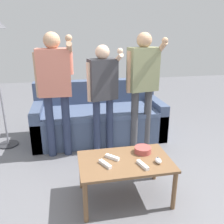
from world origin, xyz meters
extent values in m
plane|color=slate|center=(0.00, 0.00, 0.00)|extent=(12.00, 12.00, 0.00)
cube|color=#475675|center=(-0.11, 1.41, 0.21)|extent=(1.95, 0.85, 0.42)
cube|color=#4D5D7E|center=(-0.11, 1.34, 0.45)|extent=(1.67, 0.73, 0.06)
cube|color=#475675|center=(-0.11, 1.75, 0.63)|extent=(1.95, 0.18, 0.43)
cube|color=#475675|center=(-1.02, 1.41, 0.29)|extent=(0.14, 0.85, 0.58)
cube|color=#475675|center=(0.79, 1.41, 0.29)|extent=(0.14, 0.85, 0.58)
cube|color=brown|center=(-0.07, -0.08, 0.41)|extent=(0.89, 0.56, 0.03)
cylinder|color=brown|center=(-0.48, -0.32, 0.20)|extent=(0.04, 0.04, 0.40)
cylinder|color=brown|center=(0.34, -0.32, 0.20)|extent=(0.04, 0.04, 0.40)
cylinder|color=brown|center=(-0.48, 0.17, 0.20)|extent=(0.04, 0.04, 0.40)
cylinder|color=brown|center=(0.34, 0.17, 0.20)|extent=(0.04, 0.04, 0.40)
cylinder|color=#B24C47|center=(0.14, 0.04, 0.45)|extent=(0.17, 0.17, 0.06)
ellipsoid|color=white|center=(0.22, -0.18, 0.45)|extent=(0.06, 0.09, 0.05)
cylinder|color=#4C4C51|center=(0.22, -0.17, 0.48)|extent=(0.02, 0.02, 0.01)
cylinder|color=#2D2D33|center=(-1.47, 1.38, 0.01)|extent=(0.28, 0.28, 0.02)
cylinder|color=gray|center=(-1.47, 1.38, 0.83)|extent=(0.03, 0.03, 1.61)
cylinder|color=#2D3856|center=(-0.82, 0.95, 0.42)|extent=(0.10, 0.10, 0.83)
cylinder|color=#2D3856|center=(-0.61, 0.95, 0.42)|extent=(0.10, 0.10, 0.83)
cube|color=#DB7F6B|center=(-0.72, 0.95, 1.12)|extent=(0.40, 0.22, 0.57)
sphere|color=tan|center=(-0.72, 0.95, 1.50)|extent=(0.20, 0.20, 0.20)
cylinder|color=tan|center=(-0.91, 0.95, 1.09)|extent=(0.07, 0.07, 0.54)
cylinder|color=#DB7F6B|center=(-0.52, 0.94, 1.23)|extent=(0.07, 0.07, 0.27)
cylinder|color=tan|center=(-0.52, 0.88, 1.40)|extent=(0.07, 0.27, 0.18)
sphere|color=tan|center=(-0.52, 0.82, 1.52)|extent=(0.08, 0.08, 0.08)
cylinder|color=#2D3856|center=(-0.21, 0.93, 0.38)|extent=(0.09, 0.09, 0.75)
cylinder|color=#2D3856|center=(-0.03, 0.97, 0.38)|extent=(0.09, 0.09, 0.75)
cube|color=#38383D|center=(-0.12, 0.95, 1.01)|extent=(0.39, 0.26, 0.52)
sphere|color=beige|center=(-0.12, 0.95, 1.35)|extent=(0.18, 0.18, 0.18)
cylinder|color=beige|center=(-0.29, 0.91, 0.99)|extent=(0.07, 0.07, 0.49)
cylinder|color=#38383D|center=(0.06, 0.99, 1.11)|extent=(0.07, 0.07, 0.25)
cylinder|color=beige|center=(0.07, 0.92, 1.27)|extent=(0.11, 0.25, 0.18)
sphere|color=beige|center=(0.08, 0.86, 1.37)|extent=(0.07, 0.07, 0.07)
cylinder|color=#47474C|center=(0.33, 0.98, 0.42)|extent=(0.10, 0.10, 0.83)
cylinder|color=#47474C|center=(0.54, 1.02, 0.42)|extent=(0.10, 0.10, 0.83)
cube|color=gray|center=(0.43, 1.00, 1.12)|extent=(0.42, 0.27, 0.57)
sphere|color=tan|center=(0.43, 1.00, 1.49)|extent=(0.20, 0.20, 0.20)
cylinder|color=tan|center=(0.24, 0.97, 1.09)|extent=(0.07, 0.07, 0.54)
cylinder|color=gray|center=(0.63, 1.04, 1.23)|extent=(0.07, 0.07, 0.27)
cylinder|color=tan|center=(0.64, 0.95, 1.38)|extent=(0.11, 0.26, 0.22)
sphere|color=tan|center=(0.66, 0.87, 1.49)|extent=(0.08, 0.08, 0.08)
cube|color=white|center=(-0.27, -0.13, 0.44)|extent=(0.10, 0.16, 0.03)
cylinder|color=silver|center=(-0.29, -0.10, 0.46)|extent=(0.01, 0.01, 0.00)
cube|color=silver|center=(-0.25, -0.17, 0.46)|extent=(0.02, 0.02, 0.00)
cube|color=white|center=(-0.19, -0.02, 0.44)|extent=(0.13, 0.13, 0.03)
cylinder|color=silver|center=(-0.20, 0.00, 0.46)|extent=(0.01, 0.01, 0.00)
cube|color=silver|center=(-0.15, -0.05, 0.46)|extent=(0.02, 0.02, 0.00)
cube|color=white|center=(0.06, -0.21, 0.44)|extent=(0.08, 0.16, 0.03)
cylinder|color=silver|center=(0.05, -0.18, 0.46)|extent=(0.01, 0.01, 0.00)
cube|color=silver|center=(0.07, -0.26, 0.46)|extent=(0.02, 0.02, 0.00)
camera|label=1|loc=(-0.58, -2.00, 1.60)|focal=37.88mm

